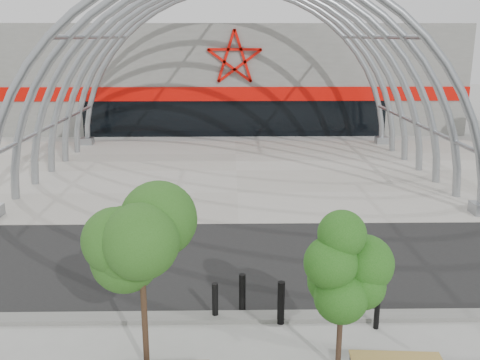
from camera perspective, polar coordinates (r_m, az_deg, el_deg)
ground at (r=14.54m, az=0.28°, el=-14.13°), size 140.00×140.00×0.00m
road at (r=17.68m, az=0.03°, el=-8.56°), size 140.00×7.00×0.02m
forecourt at (r=29.07m, az=-0.40°, el=0.98°), size 60.00×17.00×0.04m
kerb at (r=14.30m, az=0.31°, el=-14.41°), size 60.00×0.50×0.12m
arena_building at (r=46.25m, az=-0.65°, el=11.21°), size 34.00×15.24×8.00m
vault_canopy at (r=29.07m, az=-0.40°, el=0.97°), size 20.80×15.80×20.36m
street_tree_0 at (r=11.35m, az=-10.55°, el=-6.68°), size 1.79×1.79×4.09m
street_tree_1 at (r=11.43m, az=10.97°, el=-8.62°), size 1.51×1.51×3.56m
bollard_1 at (r=14.12m, az=-2.67°, el=-12.80°), size 0.16×0.16×1.00m
bollard_2 at (r=14.38m, az=0.24°, el=-12.02°), size 0.18×0.18×1.09m
bollard_3 at (r=13.91m, az=4.39°, el=-12.93°), size 0.18×0.18×1.15m
bollard_4 at (r=14.15m, az=14.40°, el=-13.56°), size 0.14×0.14×0.86m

